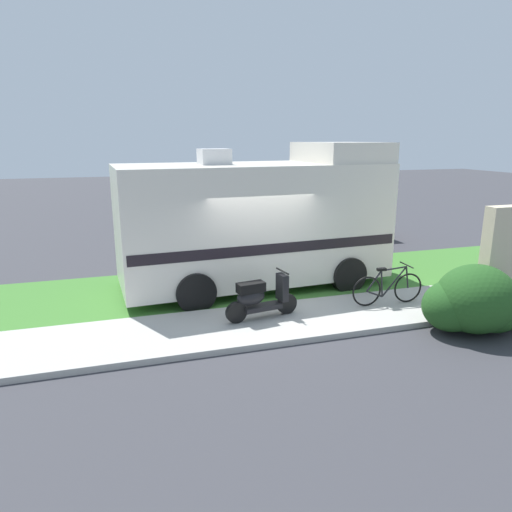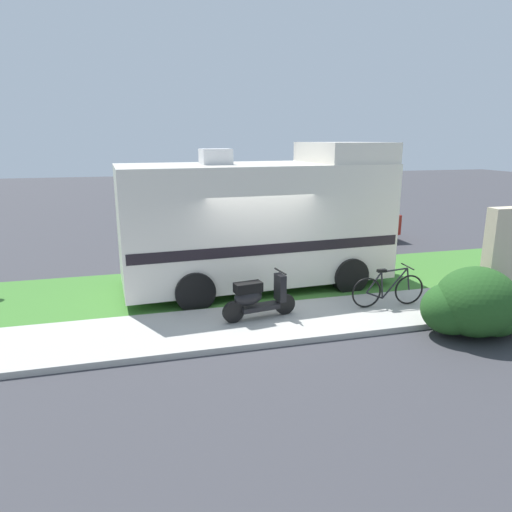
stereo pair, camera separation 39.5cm
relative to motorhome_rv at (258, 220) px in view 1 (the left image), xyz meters
name	(u,v)px [view 1 (the left image)]	position (x,y,z in m)	size (l,w,h in m)	color
ground_plane	(263,305)	(-0.30, -1.37, -1.73)	(80.00, 80.00, 0.00)	#38383D
sidewalk	(281,322)	(-0.30, -2.57, -1.67)	(24.00, 2.00, 0.12)	#ADAAA3
grass_strip	(245,284)	(-0.30, 0.13, -1.69)	(24.00, 3.40, 0.08)	#3D752D
motorhome_rv	(258,220)	(0.00, 0.00, 0.00)	(6.74, 2.98, 3.63)	silver
scooter	(260,297)	(-0.71, -2.41, -1.16)	(1.60, 0.56, 0.97)	black
bicycle	(388,288)	(2.27, -2.43, -1.23)	(1.70, 0.52, 0.90)	black
pickup_truck_near	(304,215)	(3.28, 4.77, -0.76)	(5.19, 2.20, 1.83)	maroon
bush_by_porch	(474,302)	(3.13, -4.06, -1.10)	(1.90, 1.42, 1.34)	#23511E
bottle_green	(505,284)	(5.66, -2.33, -1.49)	(0.07, 0.07, 0.29)	#B2B2B7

